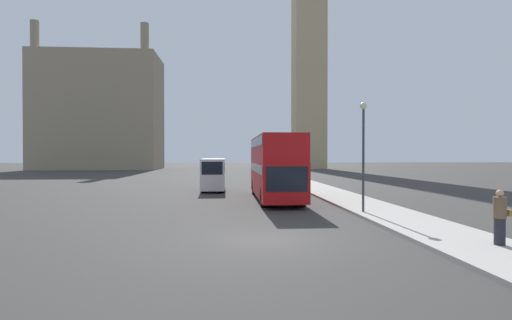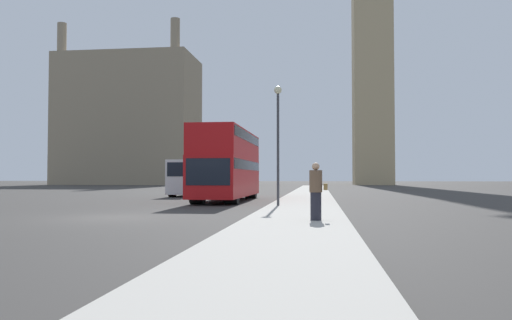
# 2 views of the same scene
# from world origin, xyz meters

# --- Properties ---
(ground_plane) EXTENTS (300.00, 300.00, 0.00)m
(ground_plane) POSITION_xyz_m (0.00, 0.00, 0.00)
(ground_plane) COLOR #383533
(sidewalk_strip) EXTENTS (3.32, 120.00, 0.15)m
(sidewalk_strip) POSITION_xyz_m (6.66, 0.00, 0.07)
(sidewalk_strip) COLOR #ADA89E
(sidewalk_strip) RESTS_ON ground_plane
(building_block_distant) EXTENTS (25.36, 13.98, 29.89)m
(building_block_distant) POSITION_xyz_m (-28.85, 74.62, 12.30)
(building_block_distant) COLOR gray
(building_block_distant) RESTS_ON ground_plane
(red_double_decker_bus) EXTENTS (2.63, 10.81, 4.26)m
(red_double_decker_bus) POSITION_xyz_m (1.85, 12.68, 2.39)
(red_double_decker_bus) COLOR #B71114
(red_double_decker_bus) RESTS_ON ground_plane
(white_van) EXTENTS (1.95, 6.22, 2.71)m
(white_van) POSITION_xyz_m (-2.54, 20.16, 1.45)
(white_van) COLOR white
(white_van) RESTS_ON ground_plane
(pedestrian) EXTENTS (0.55, 0.39, 1.76)m
(pedestrian) POSITION_xyz_m (7.32, -1.94, 1.03)
(pedestrian) COLOR #23232D
(pedestrian) RESTS_ON sidewalk_strip
(street_lamp) EXTENTS (0.36, 0.36, 5.56)m
(street_lamp) POSITION_xyz_m (5.53, 5.73, 3.82)
(street_lamp) COLOR #38383D
(street_lamp) RESTS_ON sidewalk_strip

